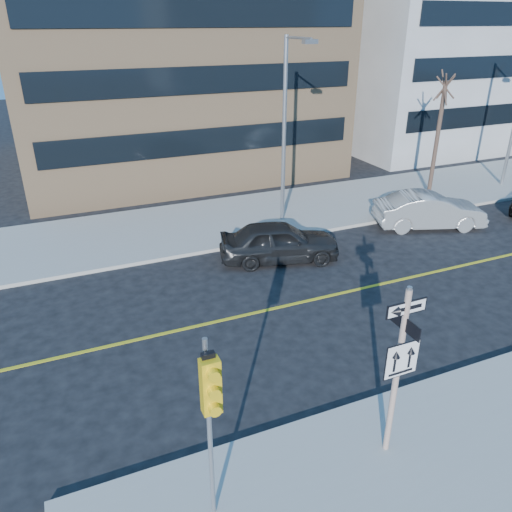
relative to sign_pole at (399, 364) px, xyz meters
name	(u,v)px	position (x,y,z in m)	size (l,w,h in m)	color
ground	(327,384)	(0.00, 2.51, -2.44)	(120.00, 120.00, 0.00)	black
far_sidewalk	(488,181)	(18.00, 14.51, -2.36)	(66.00, 6.00, 0.15)	#A3A099
sign_pole	(399,364)	(0.00, 0.00, 0.00)	(0.92, 0.92, 4.06)	silver
traffic_signal	(211,400)	(-4.00, -0.15, 0.59)	(0.32, 0.45, 4.00)	gray
parked_car_a	(279,241)	(2.08, 9.82, -1.64)	(4.68, 1.88, 1.60)	black
parked_car_b	(429,211)	(9.88, 10.26, -1.63)	(4.90, 1.71, 1.61)	gray
streetlight_a	(287,121)	(4.00, 13.27, 2.32)	(0.55, 2.25, 8.00)	gray
street_tree_west	(445,90)	(13.00, 13.81, 3.09)	(1.80, 1.80, 6.35)	#392A22
building_brick	(157,14)	(2.00, 27.51, 6.56)	(18.00, 18.00, 18.00)	tan
building_grey_mid	(444,36)	(24.00, 26.51, 5.06)	(20.00, 16.00, 15.00)	#999B9D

